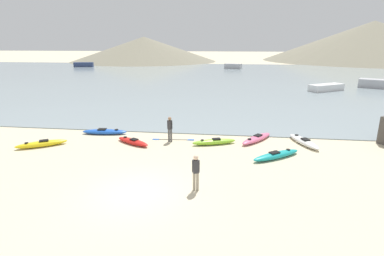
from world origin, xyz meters
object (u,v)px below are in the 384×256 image
object	(u,v)px
moored_boat_3	(373,83)
kayak_on_sand_3	(42,144)
kayak_on_sand_1	(214,142)
moored_boat_0	(233,66)
kayak_on_sand_6	(257,138)
moored_boat_1	(84,65)
person_near_foreground	(196,170)
kayak_on_sand_2	(133,141)
loose_paddle	(173,140)
kayak_on_sand_4	(276,155)
kayak_on_sand_5	(304,141)
person_near_waterline	(170,128)
kayak_on_sand_0	(105,132)
moored_boat_2	(326,87)

from	to	relation	value
moored_boat_3	kayak_on_sand_3	bearing A→B (deg)	-137.20
kayak_on_sand_1	moored_boat_0	distance (m)	56.58
kayak_on_sand_3	kayak_on_sand_6	size ratio (longest dim) A/B	0.96
kayak_on_sand_3	moored_boat_1	world-z (taller)	moored_boat_1
kayak_on_sand_6	person_near_foreground	size ratio (longest dim) A/B	1.78
kayak_on_sand_2	loose_paddle	size ratio (longest dim) A/B	0.94
kayak_on_sand_2	moored_boat_1	world-z (taller)	moored_boat_1
kayak_on_sand_4	kayak_on_sand_1	bearing A→B (deg)	152.53
kayak_on_sand_2	kayak_on_sand_5	world-z (taller)	kayak_on_sand_5
kayak_on_sand_4	kayak_on_sand_6	xyz separation A→B (m)	(-0.86, 2.93, -0.00)
kayak_on_sand_2	person_near_waterline	world-z (taller)	person_near_waterline
kayak_on_sand_0	kayak_on_sand_3	bearing A→B (deg)	-132.50
person_near_waterline	kayak_on_sand_2	bearing A→B (deg)	-162.66
moored_boat_2	kayak_on_sand_5	bearing A→B (deg)	-108.99
kayak_on_sand_5	moored_boat_2	xyz separation A→B (m)	(7.76, 22.56, 0.31)
kayak_on_sand_0	kayak_on_sand_4	size ratio (longest dim) A/B	1.07
kayak_on_sand_3	kayak_on_sand_4	world-z (taller)	kayak_on_sand_3
kayak_on_sand_6	loose_paddle	distance (m)	5.51
kayak_on_sand_1	person_near_foreground	xyz separation A→B (m)	(-0.44, -6.23, 0.77)
kayak_on_sand_4	loose_paddle	distance (m)	6.81
kayak_on_sand_6	moored_boat_3	bearing A→B (deg)	55.45
kayak_on_sand_0	person_near_waterline	size ratio (longest dim) A/B	1.90
kayak_on_sand_3	kayak_on_sand_2	bearing A→B (deg)	12.91
kayak_on_sand_1	kayak_on_sand_6	bearing A→B (deg)	21.22
kayak_on_sand_1	person_near_foreground	distance (m)	6.29
kayak_on_sand_5	person_near_waterline	world-z (taller)	person_near_waterline
kayak_on_sand_1	moored_boat_1	bearing A→B (deg)	123.25
kayak_on_sand_1	person_near_waterline	world-z (taller)	person_near_waterline
kayak_on_sand_1	loose_paddle	xyz separation A→B (m)	(-2.75, 0.58, -0.16)
loose_paddle	kayak_on_sand_6	bearing A→B (deg)	5.06
kayak_on_sand_0	person_near_waterline	distance (m)	5.13
kayak_on_sand_3	moored_boat_2	xyz separation A→B (m)	(24.05, 25.17, 0.31)
moored_boat_0	kayak_on_sand_3	bearing A→B (deg)	-101.52
person_near_foreground	moored_boat_2	size ratio (longest dim) A/B	0.33
person_near_foreground	moored_boat_0	world-z (taller)	person_near_foreground
kayak_on_sand_5	person_near_waterline	distance (m)	8.61
kayak_on_sand_2	kayak_on_sand_4	size ratio (longest dim) A/B	0.87
kayak_on_sand_2	kayak_on_sand_3	size ratio (longest dim) A/B	0.93
person_near_foreground	loose_paddle	xyz separation A→B (m)	(-2.31, 6.80, -0.93)
kayak_on_sand_6	person_near_foreground	bearing A→B (deg)	-113.52
loose_paddle	moored_boat_3	bearing A→B (deg)	48.60
kayak_on_sand_2	moored_boat_3	size ratio (longest dim) A/B	0.66
kayak_on_sand_4	loose_paddle	xyz separation A→B (m)	(-6.35, 2.45, -0.16)
person_near_foreground	moored_boat_3	bearing A→B (deg)	57.65
kayak_on_sand_1	kayak_on_sand_2	bearing A→B (deg)	-173.82
person_near_waterline	loose_paddle	size ratio (longest dim) A/B	0.60
kayak_on_sand_4	moored_boat_0	world-z (taller)	moored_boat_0
kayak_on_sand_0	moored_boat_3	xyz separation A→B (m)	(28.61, 26.03, 0.48)
kayak_on_sand_4	kayak_on_sand_6	world-z (taller)	kayak_on_sand_4
kayak_on_sand_2	moored_boat_3	xyz separation A→B (m)	(25.94, 27.82, 0.49)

